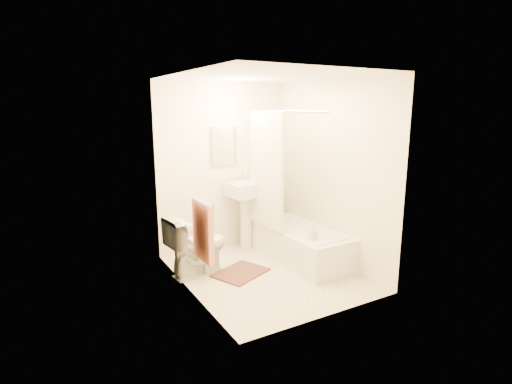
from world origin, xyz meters
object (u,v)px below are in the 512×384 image
toilet (197,246)px  sink (247,212)px  bathtub (300,244)px  soap_bottle (312,232)px  bath_mat (241,273)px

toilet → sink: sink is taller
bathtub → soap_bottle: size_ratio=7.45×
bath_mat → soap_bottle: (0.77, -0.44, 0.53)m
toilet → sink: bearing=-68.6°
bathtub → bath_mat: bathtub is taller
bathtub → soap_bottle: bearing=-109.5°
bath_mat → bathtub: bearing=2.0°
toilet → soap_bottle: bearing=-126.4°
bath_mat → soap_bottle: 1.03m
toilet → bathtub: (1.41, -0.22, -0.15)m
bathtub → soap_bottle: 0.60m
sink → bathtub: sink is taller
toilet → sink: size_ratio=0.70×
sink → bathtub: (0.41, -0.76, -0.32)m
bathtub → bath_mat: bearing=-178.0°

